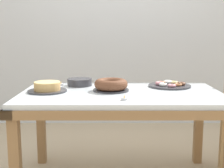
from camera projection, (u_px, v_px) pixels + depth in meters
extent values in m
cube|color=silver|center=(118.00, 23.00, 3.93)|extent=(8.00, 0.10, 2.60)
cube|color=silver|center=(121.00, 94.00, 2.38)|extent=(1.52, 0.86, 0.04)
cube|color=olive|center=(123.00, 114.00, 1.99)|extent=(1.55, 0.08, 0.06)
cube|color=olive|center=(120.00, 90.00, 2.79)|extent=(1.55, 0.08, 0.06)
cube|color=olive|center=(26.00, 100.00, 2.39)|extent=(0.08, 0.89, 0.06)
cube|color=olive|center=(217.00, 100.00, 2.39)|extent=(0.08, 0.89, 0.06)
cube|color=olive|center=(16.00, 162.00, 2.07)|extent=(0.07, 0.07, 0.67)
cube|color=olive|center=(41.00, 127.00, 2.82)|extent=(0.07, 0.07, 0.67)
cube|color=olive|center=(199.00, 127.00, 2.82)|extent=(0.07, 0.07, 0.67)
cube|color=tan|center=(222.00, 144.00, 2.72)|extent=(0.04, 0.04, 0.45)
cylinder|color=#333338|center=(48.00, 91.00, 2.39)|extent=(0.30, 0.30, 0.01)
cylinder|color=tan|center=(47.00, 86.00, 2.38)|extent=(0.20, 0.20, 0.06)
cylinder|color=#F4CA7D|center=(47.00, 82.00, 2.38)|extent=(0.20, 0.20, 0.01)
cylinder|color=#333338|center=(111.00, 90.00, 2.42)|extent=(0.28, 0.28, 0.01)
torus|color=brown|center=(111.00, 84.00, 2.41)|extent=(0.26, 0.26, 0.08)
cylinder|color=#333338|center=(170.00, 86.00, 2.61)|extent=(0.35, 0.35, 0.01)
torus|color=brown|center=(181.00, 84.00, 2.60)|extent=(0.07, 0.07, 0.03)
torus|color=#EAD184|center=(174.00, 82.00, 2.67)|extent=(0.07, 0.07, 0.02)
torus|color=white|center=(168.00, 82.00, 2.67)|extent=(0.07, 0.07, 0.03)
torus|color=#B27042|center=(161.00, 83.00, 2.66)|extent=(0.07, 0.07, 0.02)
torus|color=pink|center=(160.00, 83.00, 2.61)|extent=(0.07, 0.07, 0.03)
torus|color=white|center=(163.00, 85.00, 2.55)|extent=(0.07, 0.07, 0.02)
torus|color=pink|center=(172.00, 86.00, 2.51)|extent=(0.07, 0.07, 0.02)
torus|color=#B27042|center=(178.00, 85.00, 2.56)|extent=(0.06, 0.06, 0.02)
cylinder|color=#333338|center=(80.00, 85.00, 2.66)|extent=(0.21, 0.21, 0.01)
cylinder|color=#333338|center=(80.00, 84.00, 2.65)|extent=(0.21, 0.21, 0.01)
cylinder|color=#333338|center=(80.00, 83.00, 2.65)|extent=(0.21, 0.21, 0.01)
cylinder|color=#333338|center=(80.00, 82.00, 2.65)|extent=(0.21, 0.21, 0.01)
cylinder|color=#333338|center=(80.00, 80.00, 2.65)|extent=(0.21, 0.21, 0.01)
cylinder|color=#333338|center=(80.00, 79.00, 2.65)|extent=(0.21, 0.21, 0.01)
cylinder|color=silver|center=(61.00, 85.00, 2.66)|extent=(0.04, 0.04, 0.02)
cylinder|color=white|center=(61.00, 84.00, 2.66)|extent=(0.03, 0.03, 0.00)
cone|color=#F9B74C|center=(61.00, 82.00, 2.66)|extent=(0.01, 0.01, 0.02)
cylinder|color=silver|center=(124.00, 99.00, 2.09)|extent=(0.04, 0.04, 0.02)
cylinder|color=white|center=(125.00, 98.00, 2.09)|extent=(0.03, 0.03, 0.00)
cone|color=#F9B74C|center=(125.00, 96.00, 2.09)|extent=(0.01, 0.01, 0.02)
cylinder|color=silver|center=(112.00, 85.00, 2.65)|extent=(0.04, 0.04, 0.02)
cylinder|color=white|center=(112.00, 84.00, 2.65)|extent=(0.03, 0.03, 0.00)
cone|color=#F9B74C|center=(112.00, 83.00, 2.65)|extent=(0.01, 0.01, 0.02)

